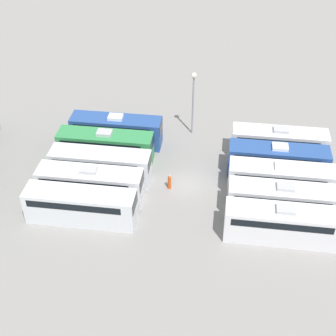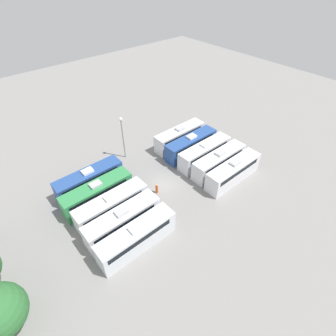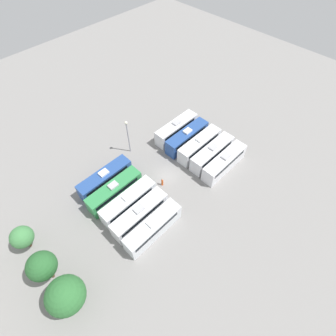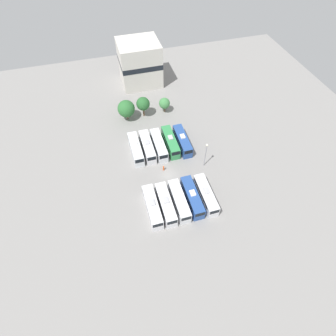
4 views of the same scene
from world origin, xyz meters
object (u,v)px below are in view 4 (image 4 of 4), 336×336
bus_6 (147,147)px  tree_2 (164,103)px  bus_1 (166,204)px  worker_person (164,168)px  bus_7 (159,145)px  depot_building (140,63)px  bus_2 (179,201)px  bus_3 (192,197)px  bus_0 (152,207)px  tree_0 (126,109)px  bus_9 (182,141)px  bus_4 (206,195)px  bus_5 (136,149)px  tree_1 (143,104)px  light_pole (206,151)px  bus_8 (170,142)px

bus_6 → tree_2: (8.84, 14.90, 1.35)m
bus_1 → worker_person: 11.29m
bus_7 → depot_building: depot_building is taller
bus_2 → bus_3: (3.16, 0.12, 0.00)m
bus_2 → tree_2: (5.74, 33.30, 1.35)m
bus_0 → tree_0: (0.24, 32.86, 2.05)m
worker_person → depot_building: size_ratio=0.12×
bus_9 → tree_2: 15.42m
bus_3 → bus_4: bearing=-4.9°
tree_0 → bus_9: bearing=-50.3°
bus_2 → bus_7: 18.15m
bus_1 → bus_7: (3.11, 18.19, 0.00)m
bus_5 → worker_person: size_ratio=5.97×
bus_7 → tree_1: 15.32m
light_pole → depot_building: 42.39m
bus_2 → bus_4: size_ratio=1.00×
bus_1 → tree_0: size_ratio=1.60×
bus_4 → bus_5: (-12.62, 18.64, 0.00)m
tree_1 → depot_building: size_ratio=0.46×
bus_1 → bus_9: bearing=61.7°
bus_4 → tree_0: tree_0 is taller
worker_person → depot_building: (2.90, 40.35, 6.26)m
bus_6 → bus_8: same height
bus_0 → tree_0: size_ratio=1.60×
bus_0 → bus_4: 12.57m
bus_5 → bus_9: (12.79, -0.51, 0.00)m
bus_8 → bus_9: bearing=-8.2°
bus_3 → tree_0: size_ratio=1.60×
bus_9 → tree_1: size_ratio=1.60×
bus_2 → bus_7: same height
bus_1 → bus_6: bearing=89.9°
bus_3 → bus_1: bearing=-178.6°
bus_1 → tree_2: bearing=75.1°
bus_4 → bus_7: 19.40m
bus_5 → depot_building: 34.27m
tree_2 → bus_4: bearing=-88.9°
tree_0 → depot_building: (8.18, 18.26, 3.19)m
bus_0 → bus_5: (-0.05, 18.32, 0.00)m
tree_0 → tree_1: bearing=2.4°
bus_7 → worker_person: size_ratio=5.97×
bus_7 → bus_4: bearing=-70.7°
bus_2 → bus_6: same height
bus_3 → depot_building: 51.43m
bus_7 → light_pole: light_pole is taller
tree_1 → bus_6: bearing=-98.8°
bus_2 → bus_4: bearing=-1.4°
bus_2 → tree_1: tree_1 is taller
bus_1 → bus_9: 20.44m
worker_person → bus_3: bearing=-70.5°
depot_building → bus_0: bearing=-99.4°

